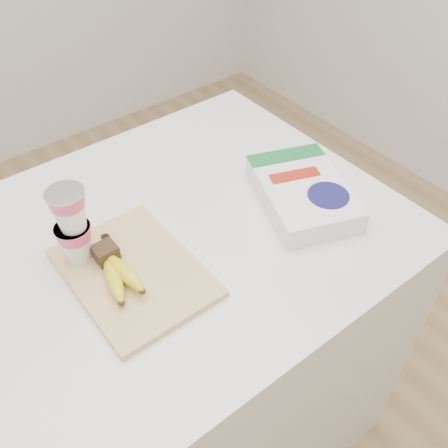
% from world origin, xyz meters
% --- Properties ---
extents(room, '(4.00, 4.00, 4.00)m').
position_xyz_m(room, '(0.00, 0.00, 1.35)').
color(room, tan).
rests_on(room, ground).
extents(table, '(1.30, 0.87, 0.98)m').
position_xyz_m(table, '(0.00, 0.00, 0.49)').
color(table, silver).
rests_on(table, ground).
extents(cutting_board, '(0.25, 0.34, 0.02)m').
position_xyz_m(cutting_board, '(-0.02, -0.06, 0.99)').
color(cutting_board, tan).
rests_on(cutting_board, table).
extents(bananas, '(0.08, 0.17, 0.05)m').
position_xyz_m(bananas, '(-0.06, -0.06, 1.01)').
color(bananas, '#382816').
rests_on(bananas, cutting_board).
extents(yogurt_stack, '(0.08, 0.08, 0.18)m').
position_xyz_m(yogurt_stack, '(-0.09, 0.04, 1.09)').
color(yogurt_stack, white).
rests_on(yogurt_stack, cutting_board).
extents(cereal_box, '(0.29, 0.34, 0.06)m').
position_xyz_m(cereal_box, '(0.43, -0.12, 1.01)').
color(cereal_box, white).
rests_on(cereal_box, table).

